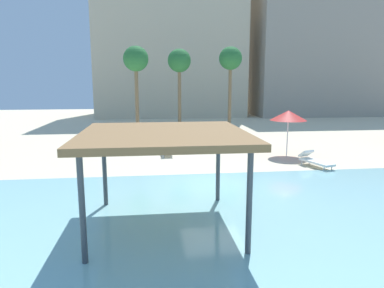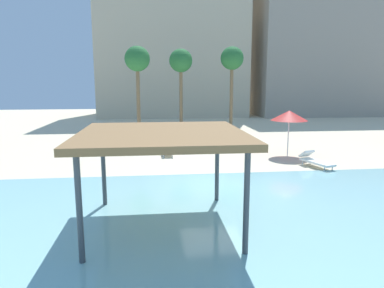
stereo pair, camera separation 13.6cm
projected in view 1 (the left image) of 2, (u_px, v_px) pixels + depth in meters
ground_plane at (213, 184)px, 13.86m from camera, size 80.00×80.00×0.00m
lagoon_water at (251, 244)px, 8.73m from camera, size 44.00×13.50×0.04m
shade_pavilion at (164, 137)px, 9.40m from camera, size 4.47×4.47×2.73m
beach_umbrella_red_2 at (288, 115)px, 18.86m from camera, size 1.99×1.99×2.52m
lounge_chair_1 at (166, 148)px, 19.57m from camera, size 0.65×1.91×0.74m
lounge_chair_2 at (314, 160)px, 16.68m from camera, size 1.14×1.99×0.74m
palm_tree_0 at (230, 61)px, 28.50m from camera, size 1.90×1.90×6.91m
palm_tree_1 at (179, 63)px, 28.20m from camera, size 1.90×1.90×6.70m
palm_tree_2 at (136, 61)px, 25.91m from camera, size 1.90×1.90×6.70m
hotel_block_0 at (169, 37)px, 41.84m from camera, size 17.03×10.55×18.88m
hotel_block_1 at (327, 39)px, 42.67m from camera, size 18.75×9.33×18.53m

